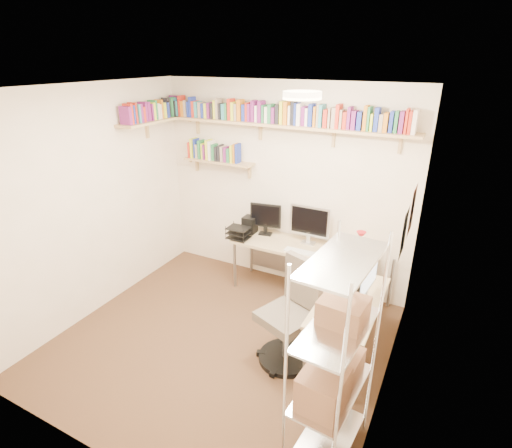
# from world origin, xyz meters

# --- Properties ---
(ground) EXTENTS (3.20, 3.20, 0.00)m
(ground) POSITION_xyz_m (0.00, 0.00, 0.00)
(ground) COLOR #422E1C
(ground) RESTS_ON ground
(room_shell) EXTENTS (3.24, 3.04, 2.52)m
(room_shell) POSITION_xyz_m (0.00, 0.00, 1.55)
(room_shell) COLOR beige
(room_shell) RESTS_ON ground
(wall_shelves) EXTENTS (3.12, 1.09, 0.80)m
(wall_shelves) POSITION_xyz_m (-0.41, 1.30, 2.03)
(wall_shelves) COLOR tan
(wall_shelves) RESTS_ON ground
(corner_desk) EXTENTS (1.98, 1.70, 1.13)m
(corner_desk) POSITION_xyz_m (0.50, 1.00, 0.65)
(corner_desk) COLOR beige
(corner_desk) RESTS_ON ground
(office_chair) EXTENTS (0.60, 0.60, 1.04)m
(office_chair) POSITION_xyz_m (0.72, 0.11, 0.44)
(office_chair) COLOR black
(office_chair) RESTS_ON ground
(wire_rack) EXTENTS (0.43, 0.77, 1.72)m
(wire_rack) POSITION_xyz_m (1.36, -0.73, 0.88)
(wire_rack) COLOR silver
(wire_rack) RESTS_ON ground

